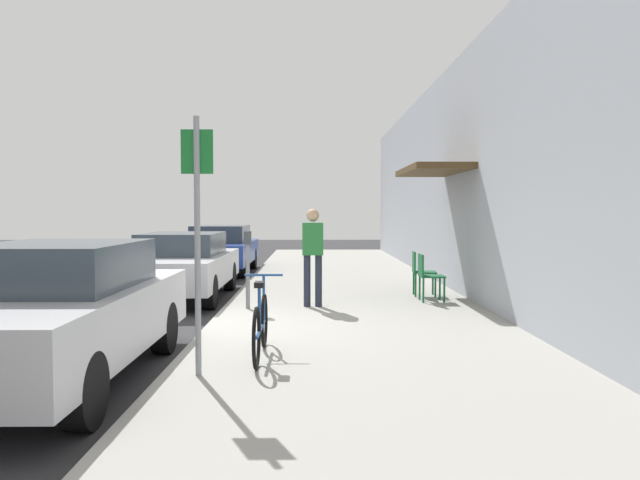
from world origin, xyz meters
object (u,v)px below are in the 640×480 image
parked_car_1 (182,264)px  parked_car_2 (220,248)px  pedestrian_standing (313,249)px  bicycle_0 (261,326)px  cafe_chair_0 (427,274)px  cafe_chair_1 (420,270)px  street_sign (197,225)px  parked_car_0 (55,311)px  parking_meter (248,264)px

parked_car_1 → parked_car_2: size_ratio=1.00×
parked_car_2 → pedestrian_standing: 7.63m
parked_car_2 → pedestrian_standing: bearing=-69.6°
bicycle_0 → cafe_chair_0: (2.70, 4.37, 0.14)m
parked_car_2 → cafe_chair_1: 7.49m
parked_car_1 → bicycle_0: (2.06, -5.61, -0.22)m
street_sign → parked_car_0: bearing=173.4°
parked_car_0 → pedestrian_standing: size_ratio=2.59×
parked_car_1 → parked_car_2: (0.00, 5.30, 0.01)m
parked_car_2 → cafe_chair_1: parked_car_2 is taller
street_sign → pedestrian_standing: street_sign is taller
bicycle_0 → parked_car_0: bearing=-164.1°
parked_car_1 → cafe_chair_1: 4.79m
parked_car_2 → cafe_chair_0: parked_car_2 is taller
parked_car_2 → parking_meter: parking_meter is taller
street_sign → cafe_chair_0: 6.17m
parked_car_1 → parking_meter: bearing=-52.9°
bicycle_0 → cafe_chair_0: 5.14m
pedestrian_standing → parking_meter: bearing=-169.1°
parked_car_2 → pedestrian_standing: (2.66, -7.14, 0.41)m
cafe_chair_1 → parked_car_0: bearing=-129.8°
cafe_chair_1 → pedestrian_standing: size_ratio=0.51×
parked_car_0 → cafe_chair_1: bearing=50.2°
parked_car_1 → parking_meter: (1.55, -2.05, 0.18)m
parked_car_1 → pedestrian_standing: size_ratio=2.59×
parked_car_0 → parked_car_2: (0.00, 11.50, -0.04)m
parked_car_1 → parked_car_2: 5.30m
parked_car_0 → parked_car_1: size_ratio=1.00×
pedestrian_standing → street_sign: bearing=-104.3°
bicycle_0 → pedestrian_standing: 3.87m
parked_car_2 → street_sign: (1.50, -11.67, 0.93)m
parked_car_0 → pedestrian_standing: (2.66, 4.36, 0.37)m
parking_meter → bicycle_0: parking_meter is taller
street_sign → parked_car_1: bearing=103.3°
street_sign → pedestrian_standing: 4.71m
parked_car_1 → cafe_chair_0: 4.93m
pedestrian_standing → bicycle_0: bearing=-98.9°
parked_car_2 → cafe_chair_0: size_ratio=5.06×
parked_car_1 → cafe_chair_1: size_ratio=5.06×
cafe_chair_0 → pedestrian_standing: pedestrian_standing is taller
parked_car_2 → parking_meter: 7.51m
cafe_chair_0 → street_sign: bearing=-122.5°
cafe_chair_1 → parked_car_2: bearing=129.5°
cafe_chair_1 → street_sign: bearing=-119.0°
bicycle_0 → cafe_chair_1: bearing=62.2°
street_sign → cafe_chair_0: size_ratio=2.99×
parking_meter → bicycle_0: 3.62m
bicycle_0 → parking_meter: bearing=98.2°
parking_meter → cafe_chair_0: parking_meter is taller
parking_meter → cafe_chair_1: (3.22, 1.57, -0.26)m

